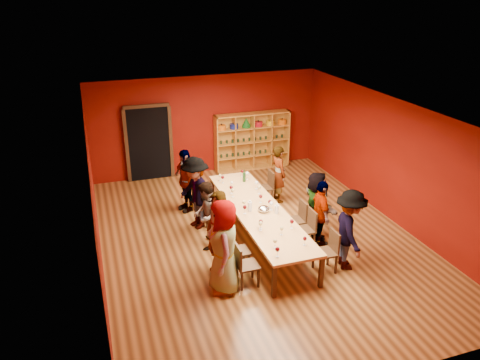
# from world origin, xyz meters

# --- Properties ---
(room_shell) EXTENTS (7.10, 9.10, 3.04)m
(room_shell) POSITION_xyz_m (0.00, 0.00, 1.50)
(room_shell) COLOR brown
(room_shell) RESTS_ON ground
(tasting_table) EXTENTS (1.10, 4.50, 0.75)m
(tasting_table) POSITION_xyz_m (0.00, 0.00, 0.70)
(tasting_table) COLOR tan
(tasting_table) RESTS_ON ground
(doorway) EXTENTS (1.40, 0.17, 2.30)m
(doorway) POSITION_xyz_m (-1.80, 4.43, 1.12)
(doorway) COLOR black
(doorway) RESTS_ON ground
(shelving_unit) EXTENTS (2.40, 0.40, 1.80)m
(shelving_unit) POSITION_xyz_m (1.40, 4.32, 0.98)
(shelving_unit) COLOR #C1812B
(shelving_unit) RESTS_ON ground
(chair_person_left_0) EXTENTS (0.42, 0.42, 0.89)m
(chair_person_left_0) POSITION_xyz_m (-0.91, -1.62, 0.50)
(chair_person_left_0) COLOR #321E10
(chair_person_left_0) RESTS_ON ground
(person_left_0) EXTENTS (0.65, 0.99, 1.88)m
(person_left_0) POSITION_xyz_m (-1.30, -1.62, 0.94)
(person_left_0) COLOR #6190C8
(person_left_0) RESTS_ON ground
(chair_person_left_1) EXTENTS (0.42, 0.42, 0.89)m
(chair_person_left_1) POSITION_xyz_m (-0.91, -1.07, 0.50)
(chair_person_left_1) COLOR #321E10
(chair_person_left_1) RESTS_ON ground
(person_left_1) EXTENTS (0.65, 0.77, 1.81)m
(person_left_1) POSITION_xyz_m (-1.26, -1.07, 0.91)
(person_left_1) COLOR white
(person_left_1) RESTS_ON ground
(chair_person_left_2) EXTENTS (0.42, 0.42, 0.89)m
(chair_person_left_2) POSITION_xyz_m (-0.91, 0.03, 0.50)
(chair_person_left_2) COLOR #321E10
(chair_person_left_2) RESTS_ON ground
(person_left_2) EXTENTS (0.68, 0.86, 1.55)m
(person_left_2) POSITION_xyz_m (-1.22, 0.03, 0.78)
(person_left_2) COLOR silver
(person_left_2) RESTS_ON ground
(chair_person_left_3) EXTENTS (0.42, 0.42, 0.89)m
(chair_person_left_3) POSITION_xyz_m (-0.91, 1.01, 0.50)
(chair_person_left_3) COLOR #321E10
(chair_person_left_3) RESTS_ON ground
(person_left_3) EXTENTS (0.85, 1.25, 1.79)m
(person_left_3) POSITION_xyz_m (-1.21, 1.01, 0.90)
(person_left_3) COLOR #4E4E53
(person_left_3) RESTS_ON ground
(chair_person_left_4) EXTENTS (0.42, 0.42, 0.89)m
(chair_person_left_4) POSITION_xyz_m (-0.91, 1.99, 0.50)
(chair_person_left_4) COLOR #321E10
(chair_person_left_4) RESTS_ON ground
(person_left_4) EXTENTS (0.72, 1.07, 1.67)m
(person_left_4) POSITION_xyz_m (-1.24, 1.99, 0.83)
(person_left_4) COLOR pink
(person_left_4) RESTS_ON ground
(chair_person_right_0) EXTENTS (0.42, 0.42, 0.89)m
(chair_person_right_0) POSITION_xyz_m (0.91, -1.68, 0.50)
(chair_person_right_0) COLOR #321E10
(chair_person_right_0) RESTS_ON ground
(person_right_0) EXTENTS (0.71, 1.19, 1.73)m
(person_right_0) POSITION_xyz_m (1.35, -1.68, 0.86)
(person_right_0) COLOR pink
(person_right_0) RESTS_ON ground
(chair_person_right_1) EXTENTS (0.42, 0.42, 0.89)m
(chair_person_right_1) POSITION_xyz_m (0.91, -0.69, 0.50)
(chair_person_right_1) COLOR #321E10
(chair_person_right_1) RESTS_ON ground
(person_right_1) EXTENTS (0.54, 0.96, 1.55)m
(person_right_1) POSITION_xyz_m (1.22, -0.69, 0.77)
(person_right_1) COLOR silver
(person_right_1) RESTS_ON ground
(chair_person_right_2) EXTENTS (0.42, 0.42, 0.89)m
(chair_person_right_2) POSITION_xyz_m (0.91, -0.21, 0.50)
(chair_person_right_2) COLOR #321E10
(chair_person_right_2) RESTS_ON ground
(person_right_2) EXTENTS (0.52, 1.48, 1.56)m
(person_right_2) POSITION_xyz_m (1.35, -0.21, 0.78)
(person_right_2) COLOR #D18C97
(person_right_2) RESTS_ON ground
(chair_person_right_4) EXTENTS (0.42, 0.42, 0.89)m
(chair_person_right_4) POSITION_xyz_m (0.91, 1.75, 0.50)
(chair_person_right_4) COLOR #321E10
(chair_person_right_4) RESTS_ON ground
(person_right_4) EXTENTS (0.45, 0.60, 1.56)m
(person_right_4) POSITION_xyz_m (1.23, 1.75, 0.78)
(person_right_4) COLOR #151F3B
(person_right_4) RESTS_ON ground
(wine_glass_0) EXTENTS (0.09, 0.09, 0.21)m
(wine_glass_0) POSITION_xyz_m (-0.27, -0.87, 0.91)
(wine_glass_0) COLOR white
(wine_glass_0) RESTS_ON tasting_table
(wine_glass_1) EXTENTS (0.08, 0.08, 0.20)m
(wine_glass_1) POSITION_xyz_m (0.03, -1.25, 0.89)
(wine_glass_1) COLOR white
(wine_glass_1) RESTS_ON tasting_table
(wine_glass_2) EXTENTS (0.09, 0.09, 0.21)m
(wine_glass_2) POSITION_xyz_m (0.26, -0.13, 0.90)
(wine_glass_2) COLOR white
(wine_glass_2) RESTS_ON tasting_table
(wine_glass_3) EXTENTS (0.09, 0.09, 0.22)m
(wine_glass_3) POSITION_xyz_m (-0.35, 0.82, 0.91)
(wine_glass_3) COLOR white
(wine_glass_3) RESTS_ON tasting_table
(wine_glass_4) EXTENTS (0.08, 0.08, 0.21)m
(wine_glass_4) POSITION_xyz_m (0.17, 0.31, 0.90)
(wine_glass_4) COLOR white
(wine_glass_4) RESTS_ON tasting_table
(wine_glass_5) EXTENTS (0.09, 0.09, 0.21)m
(wine_glass_5) POSITION_xyz_m (0.34, 1.74, 0.90)
(wine_glass_5) COLOR white
(wine_glass_5) RESTS_ON tasting_table
(wine_glass_6) EXTENTS (0.08, 0.08, 0.20)m
(wine_glass_6) POSITION_xyz_m (0.28, 1.94, 0.89)
(wine_glass_6) COLOR white
(wine_glass_6) RESTS_ON tasting_table
(wine_glass_7) EXTENTS (0.09, 0.09, 0.21)m
(wine_glass_7) POSITION_xyz_m (-0.37, -0.12, 0.91)
(wine_glass_7) COLOR white
(wine_glass_7) RESTS_ON tasting_table
(wine_glass_8) EXTENTS (0.08, 0.08, 0.19)m
(wine_glass_8) POSITION_xyz_m (-0.28, -1.67, 0.89)
(wine_glass_8) COLOR white
(wine_glass_8) RESTS_ON tasting_table
(wine_glass_9) EXTENTS (0.08, 0.08, 0.19)m
(wine_glass_9) POSITION_xyz_m (-0.36, 1.86, 0.89)
(wine_glass_9) COLOR white
(wine_glass_9) RESTS_ON tasting_table
(wine_glass_10) EXTENTS (0.08, 0.08, 0.20)m
(wine_glass_10) POSITION_xyz_m (-0.30, 0.14, 0.90)
(wine_glass_10) COLOR white
(wine_glass_10) RESTS_ON tasting_table
(wine_glass_11) EXTENTS (0.09, 0.09, 0.21)m
(wine_glass_11) POSITION_xyz_m (-0.33, 1.02, 0.90)
(wine_glass_11) COLOR white
(wine_glass_11) RESTS_ON tasting_table
(wine_glass_12) EXTENTS (0.08, 0.08, 0.20)m
(wine_glass_12) POSITION_xyz_m (0.27, -0.02, 0.90)
(wine_glass_12) COLOR white
(wine_glass_12) RESTS_ON tasting_table
(wine_glass_13) EXTENTS (0.09, 0.09, 0.22)m
(wine_glass_13) POSITION_xyz_m (0.32, 0.78, 0.91)
(wine_glass_13) COLOR white
(wine_glass_13) RESTS_ON tasting_table
(wine_glass_14) EXTENTS (0.09, 0.09, 0.21)m
(wine_glass_14) POSITION_xyz_m (-0.37, -1.99, 0.90)
(wine_glass_14) COLOR white
(wine_glass_14) RESTS_ON tasting_table
(wine_glass_15) EXTENTS (0.09, 0.09, 0.21)m
(wine_glass_15) POSITION_xyz_m (0.34, -1.06, 0.90)
(wine_glass_15) COLOR white
(wine_glass_15) RESTS_ON tasting_table
(wine_glass_16) EXTENTS (0.08, 0.08, 0.21)m
(wine_glass_16) POSITION_xyz_m (-0.34, 1.70, 0.90)
(wine_glass_16) COLOR white
(wine_glass_16) RESTS_ON tasting_table
(wine_glass_17) EXTENTS (0.08, 0.08, 0.19)m
(wine_glass_17) POSITION_xyz_m (0.30, -1.77, 0.89)
(wine_glass_17) COLOR white
(wine_glass_17) RESTS_ON tasting_table
(wine_glass_18) EXTENTS (0.09, 0.09, 0.22)m
(wine_glass_18) POSITION_xyz_m (-0.31, -0.94, 0.91)
(wine_glass_18) COLOR white
(wine_glass_18) RESTS_ON tasting_table
(wine_glass_19) EXTENTS (0.07, 0.07, 0.18)m
(wine_glass_19) POSITION_xyz_m (-0.21, 1.33, 0.88)
(wine_glass_19) COLOR white
(wine_glass_19) RESTS_ON tasting_table
(wine_glass_20) EXTENTS (0.09, 0.09, 0.21)m
(wine_glass_20) POSITION_xyz_m (0.35, 1.08, 0.91)
(wine_glass_20) COLOR white
(wine_glass_20) RESTS_ON tasting_table
(spittoon_bowl) EXTENTS (0.27, 0.27, 0.15)m
(spittoon_bowl) POSITION_xyz_m (0.08, -0.14, 0.81)
(spittoon_bowl) COLOR silver
(spittoon_bowl) RESTS_ON tasting_table
(carafe_a) EXTENTS (0.11, 0.11, 0.26)m
(carafe_a) POSITION_xyz_m (-0.21, -0.01, 0.87)
(carafe_a) COLOR white
(carafe_a) RESTS_ON tasting_table
(carafe_b) EXTENTS (0.10, 0.10, 0.23)m
(carafe_b) POSITION_xyz_m (0.32, -0.32, 0.85)
(carafe_b) COLOR white
(carafe_b) RESTS_ON tasting_table
(wine_bottle) EXTENTS (0.09, 0.09, 0.32)m
(wine_bottle) POSITION_xyz_m (0.22, 1.62, 0.87)
(wine_bottle) COLOR #153918
(wine_bottle) RESTS_ON tasting_table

